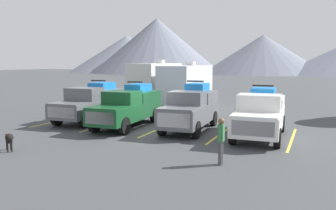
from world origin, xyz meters
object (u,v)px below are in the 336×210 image
at_px(pickup_truck_c, 191,108).
at_px(pickup_truck_d, 260,113).
at_px(pickup_truck_a, 92,102).
at_px(dog, 9,139).
at_px(person_a, 221,138).
at_px(camper_trailer_b, 187,83).
at_px(camper_trailer_a, 156,81).
at_px(pickup_truck_b, 129,106).

height_order(pickup_truck_c, pickup_truck_d, pickup_truck_c).
height_order(pickup_truck_a, dog, pickup_truck_a).
distance_m(pickup_truck_d, person_a, 5.45).
distance_m(camper_trailer_b, person_a, 15.99).
height_order(camper_trailer_a, person_a, camper_trailer_a).
height_order(camper_trailer_b, person_a, camper_trailer_b).
height_order(camper_trailer_b, dog, camper_trailer_b).
relative_size(pickup_truck_a, pickup_truck_c, 1.06).
height_order(person_a, dog, person_a).
bearing_deg(camper_trailer_a, pickup_truck_b, -73.00).
distance_m(camper_trailer_a, person_a, 18.32).
relative_size(pickup_truck_d, dog, 6.89).
distance_m(pickup_truck_b, dog, 7.23).
xyz_separation_m(pickup_truck_b, camper_trailer_b, (0.13, 9.17, 0.77)).
bearing_deg(pickup_truck_c, pickup_truck_b, -172.81).
xyz_separation_m(pickup_truck_d, camper_trailer_a, (-10.47, 9.95, 0.85)).
distance_m(pickup_truck_b, camper_trailer_b, 9.20).
bearing_deg(pickup_truck_a, camper_trailer_b, 69.53).
bearing_deg(dog, camper_trailer_a, 94.81).
distance_m(pickup_truck_b, camper_trailer_a, 10.56).
xyz_separation_m(camper_trailer_b, dog, (-1.77, -16.18, -1.39)).
xyz_separation_m(pickup_truck_b, person_a, (6.85, -5.31, -0.18)).
bearing_deg(dog, camper_trailer_b, 83.77).
relative_size(camper_trailer_a, person_a, 4.63).
height_order(pickup_truck_c, person_a, pickup_truck_c).
relative_size(camper_trailer_b, dog, 10.18).
xyz_separation_m(pickup_truck_a, person_a, (9.89, -5.97, -0.19)).
xyz_separation_m(pickup_truck_b, pickup_truck_c, (3.64, 0.46, 0.03)).
xyz_separation_m(pickup_truck_b, dog, (-1.64, -7.01, -0.62)).
bearing_deg(pickup_truck_c, camper_trailer_b, 111.97).
distance_m(pickup_truck_d, camper_trailer_b, 11.63).
distance_m(pickup_truck_b, person_a, 8.67).
relative_size(pickup_truck_a, camper_trailer_b, 0.70).
xyz_separation_m(pickup_truck_b, pickup_truck_d, (7.39, 0.11, -0.00)).
bearing_deg(pickup_truck_c, dog, -125.24).
xyz_separation_m(pickup_truck_a, camper_trailer_a, (-0.03, 9.40, 0.85)).
distance_m(pickup_truck_c, camper_trailer_a, 11.75).
relative_size(pickup_truck_a, pickup_truck_d, 1.03).
distance_m(pickup_truck_b, pickup_truck_c, 3.67).
xyz_separation_m(camper_trailer_a, dog, (1.44, -17.07, -1.47)).
bearing_deg(camper_trailer_b, pickup_truck_c, -68.03).
bearing_deg(pickup_truck_b, pickup_truck_c, 7.19).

